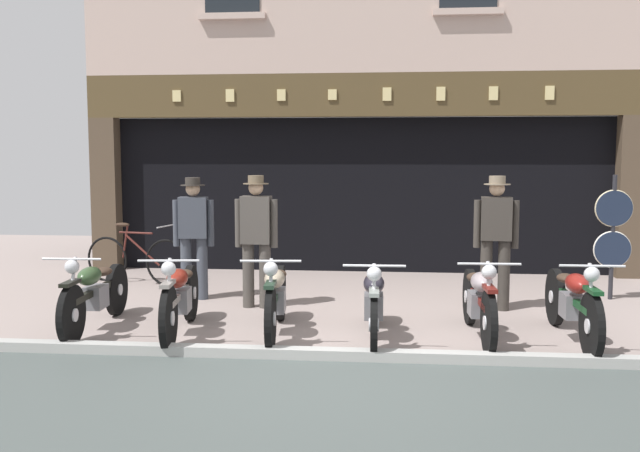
# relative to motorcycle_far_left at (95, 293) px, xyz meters

# --- Properties ---
(ground) EXTENTS (21.16, 22.00, 0.18)m
(ground) POSITION_rel_motorcycle_far_left_xyz_m (2.82, -1.98, -0.46)
(ground) COLOR gray
(shop_facade) EXTENTS (9.46, 4.42, 6.72)m
(shop_facade) POSITION_rel_motorcycle_far_left_xyz_m (2.82, 5.98, 1.36)
(shop_facade) COLOR black
(shop_facade) RESTS_ON ground
(motorcycle_far_left) EXTENTS (0.62, 2.04, 0.91)m
(motorcycle_far_left) POSITION_rel_motorcycle_far_left_xyz_m (0.00, 0.00, 0.00)
(motorcycle_far_left) COLOR black
(motorcycle_far_left) RESTS_ON ground
(motorcycle_left) EXTENTS (0.62, 1.99, 0.93)m
(motorcycle_left) POSITION_rel_motorcycle_far_left_xyz_m (1.03, -0.15, 0.01)
(motorcycle_left) COLOR black
(motorcycle_left) RESTS_ON ground
(motorcycle_center_left) EXTENTS (0.62, 2.00, 0.93)m
(motorcycle_center_left) POSITION_rel_motorcycle_far_left_xyz_m (2.08, -0.04, 0.01)
(motorcycle_center_left) COLOR black
(motorcycle_center_left) RESTS_ON ground
(motorcycle_center) EXTENTS (0.62, 1.92, 0.90)m
(motorcycle_center) POSITION_rel_motorcycle_far_left_xyz_m (3.16, -0.13, -0.01)
(motorcycle_center) COLOR black
(motorcycle_center) RESTS_ON ground
(motorcycle_center_right) EXTENTS (0.62, 1.96, 0.92)m
(motorcycle_center_right) POSITION_rel_motorcycle_far_left_xyz_m (4.28, 0.00, 0.00)
(motorcycle_center_right) COLOR black
(motorcycle_center_right) RESTS_ON ground
(motorcycle_right) EXTENTS (0.62, 2.09, 0.93)m
(motorcycle_right) POSITION_rel_motorcycle_far_left_xyz_m (5.26, -0.01, 0.01)
(motorcycle_right) COLOR black
(motorcycle_right) RESTS_ON ground
(salesman_left) EXTENTS (0.56, 0.33, 1.67)m
(salesman_left) POSITION_rel_motorcycle_far_left_xyz_m (0.66, 1.76, 0.50)
(salesman_left) COLOR #3D424C
(salesman_left) RESTS_ON ground
(shopkeeper_center) EXTENTS (0.56, 0.33, 1.71)m
(shopkeeper_center) POSITION_rel_motorcycle_far_left_xyz_m (1.61, 1.32, 0.53)
(shopkeeper_center) COLOR #47423D
(shopkeeper_center) RESTS_ON ground
(salesman_right) EXTENTS (0.56, 0.33, 1.71)m
(salesman_right) POSITION_rel_motorcycle_far_left_xyz_m (4.67, 1.47, 0.53)
(salesman_right) COLOR #38332D
(salesman_right) RESTS_ON ground
(tyre_sign_pole) EXTENTS (0.51, 0.06, 1.71)m
(tyre_sign_pole) POSITION_rel_motorcycle_far_left_xyz_m (6.35, 2.29, 0.53)
(tyre_sign_pole) COLOR #232328
(tyre_sign_pole) RESTS_ON ground
(advert_board_near) EXTENTS (0.72, 0.03, 0.98)m
(advert_board_near) POSITION_rel_motorcycle_far_left_xyz_m (1.21, 4.40, 1.27)
(advert_board_near) COLOR beige
(leaning_bicycle) EXTENTS (1.74, 0.58, 0.95)m
(leaning_bicycle) POSITION_rel_motorcycle_far_left_xyz_m (-0.57, 2.88, -0.04)
(leaning_bicycle) COLOR black
(leaning_bicycle) RESTS_ON ground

